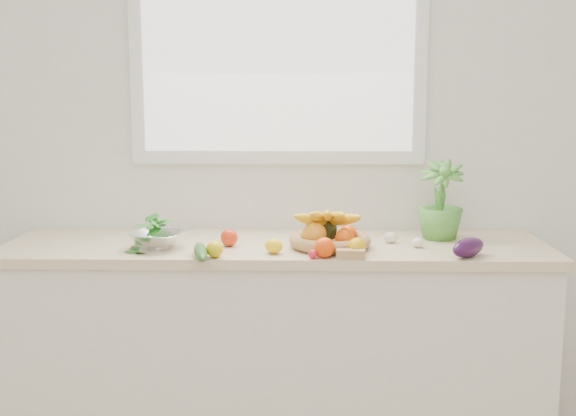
{
  "coord_description": "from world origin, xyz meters",
  "views": [
    {
      "loc": [
        0.11,
        -0.98,
        1.53
      ],
      "look_at": [
        0.05,
        1.93,
        1.05
      ],
      "focal_mm": 45.0,
      "sensor_mm": 36.0,
      "label": 1
    }
  ],
  "objects_px": {
    "potted_herb": "(440,200)",
    "fruit_basket": "(329,235)",
    "colander_with_spinach": "(158,234)",
    "apple": "(229,238)",
    "cucumber": "(201,252)",
    "eggplant": "(468,247)"
  },
  "relations": [
    {
      "from": "cucumber",
      "to": "fruit_basket",
      "type": "bearing_deg",
      "value": 21.48
    },
    {
      "from": "colander_with_spinach",
      "to": "apple",
      "type": "bearing_deg",
      "value": 9.49
    },
    {
      "from": "apple",
      "to": "cucumber",
      "type": "distance_m",
      "value": 0.23
    },
    {
      "from": "apple",
      "to": "fruit_basket",
      "type": "height_order",
      "value": "fruit_basket"
    },
    {
      "from": "eggplant",
      "to": "fruit_basket",
      "type": "height_order",
      "value": "fruit_basket"
    },
    {
      "from": "cucumber",
      "to": "colander_with_spinach",
      "type": "distance_m",
      "value": 0.26
    },
    {
      "from": "eggplant",
      "to": "potted_herb",
      "type": "distance_m",
      "value": 0.36
    },
    {
      "from": "eggplant",
      "to": "colander_with_spinach",
      "type": "height_order",
      "value": "colander_with_spinach"
    },
    {
      "from": "apple",
      "to": "potted_herb",
      "type": "bearing_deg",
      "value": 10.6
    },
    {
      "from": "eggplant",
      "to": "fruit_basket",
      "type": "xyz_separation_m",
      "value": [
        -0.52,
        0.15,
        0.01
      ]
    },
    {
      "from": "eggplant",
      "to": "fruit_basket",
      "type": "relative_size",
      "value": 0.54
    },
    {
      "from": "cucumber",
      "to": "fruit_basket",
      "type": "relative_size",
      "value": 0.76
    },
    {
      "from": "eggplant",
      "to": "potted_herb",
      "type": "relative_size",
      "value": 0.55
    },
    {
      "from": "fruit_basket",
      "to": "potted_herb",
      "type": "bearing_deg",
      "value": 20.99
    },
    {
      "from": "potted_herb",
      "to": "fruit_basket",
      "type": "relative_size",
      "value": 0.97
    },
    {
      "from": "cucumber",
      "to": "potted_herb",
      "type": "relative_size",
      "value": 0.79
    },
    {
      "from": "cucumber",
      "to": "potted_herb",
      "type": "bearing_deg",
      "value": 21.24
    },
    {
      "from": "eggplant",
      "to": "colander_with_spinach",
      "type": "distance_m",
      "value": 1.21
    },
    {
      "from": "fruit_basket",
      "to": "cucumber",
      "type": "bearing_deg",
      "value": -158.52
    },
    {
      "from": "potted_herb",
      "to": "colander_with_spinach",
      "type": "relative_size",
      "value": 1.31
    },
    {
      "from": "apple",
      "to": "eggplant",
      "type": "distance_m",
      "value": 0.94
    },
    {
      "from": "eggplant",
      "to": "colander_with_spinach",
      "type": "relative_size",
      "value": 0.73
    }
  ]
}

